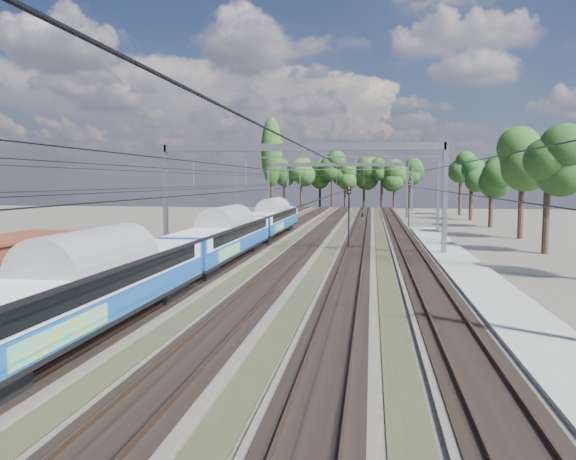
# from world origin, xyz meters

# --- Properties ---
(ground) EXTENTS (220.00, 220.00, 0.00)m
(ground) POSITION_xyz_m (0.00, 0.00, 0.00)
(ground) COLOR #47423A
(ground) RESTS_ON ground
(track_bed) EXTENTS (21.00, 130.00, 0.34)m
(track_bed) POSITION_xyz_m (-0.00, 45.00, 0.10)
(track_bed) COLOR #47423A
(track_bed) RESTS_ON ground
(platform) EXTENTS (3.00, 70.00, 0.30)m
(platform) POSITION_xyz_m (12.00, 20.00, 0.15)
(platform) COLOR gray
(platform) RESTS_ON ground
(catenary) EXTENTS (25.65, 130.00, 9.00)m
(catenary) POSITION_xyz_m (0.33, 52.69, 6.40)
(catenary) COLOR slate
(catenary) RESTS_ON ground
(tree_belt) EXTENTS (39.30, 100.89, 12.02)m
(tree_belt) POSITION_xyz_m (6.94, 93.59, 7.96)
(tree_belt) COLOR black
(tree_belt) RESTS_ON ground
(poplar) EXTENTS (4.40, 4.40, 19.04)m
(poplar) POSITION_xyz_m (-14.50, 98.00, 11.89)
(poplar) COLOR black
(poplar) RESTS_ON ground
(emu_train) EXTENTS (2.77, 58.68, 4.05)m
(emu_train) POSITION_xyz_m (-4.50, 22.99, 2.38)
(emu_train) COLOR black
(emu_train) RESTS_ON ground
(worker) EXTENTS (0.54, 0.72, 1.79)m
(worker) POSITION_xyz_m (4.40, 74.88, 0.89)
(worker) COLOR black
(worker) RESTS_ON ground
(signal_near) EXTENTS (0.39, 0.35, 5.54)m
(signal_near) POSITION_xyz_m (3.88, 32.60, 3.51)
(signal_near) COLOR black
(signal_near) RESTS_ON ground
(signal_far) EXTENTS (0.43, 0.39, 6.04)m
(signal_far) POSITION_xyz_m (10.65, 59.58, 3.82)
(signal_far) COLOR black
(signal_far) RESTS_ON ground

